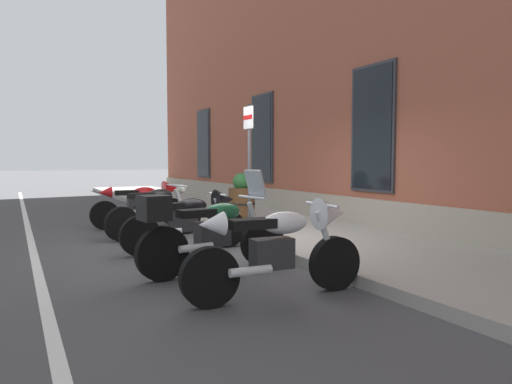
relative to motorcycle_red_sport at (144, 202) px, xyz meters
name	(u,v)px	position (x,y,z in m)	size (l,w,h in m)	color
ground_plane	(243,246)	(3.03, 0.92, -0.55)	(140.00, 140.00, 0.00)	#424244
sidewalk	(312,235)	(3.03, 2.37, -0.48)	(33.34, 2.89, 0.15)	gray
lane_stripe	(36,265)	(3.03, -2.28, -0.55)	(33.34, 0.12, 0.01)	silver
motorcycle_red_sport	(144,202)	(0.00, 0.00, 0.00)	(0.62, 2.12, 1.01)	black
motorcycle_black_naked	(156,212)	(1.46, -0.14, -0.07)	(0.70, 1.96, 0.99)	black
motorcycle_black_sport	(191,218)	(3.04, -0.02, -0.01)	(0.62, 2.12, 0.98)	black
motorcycle_green_touring	(208,231)	(4.57, -0.33, 0.00)	(0.68, 2.16, 1.34)	black
motorcycle_white_sport	(283,244)	(5.91, -0.01, 0.02)	(0.62, 2.10, 1.05)	black
parking_sign	(249,148)	(2.04, 1.55, 1.15)	(0.36, 0.07, 2.40)	#4C4C51
barrel_planter	(242,199)	(0.74, 2.02, 0.04)	(0.62, 0.62, 1.04)	brown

